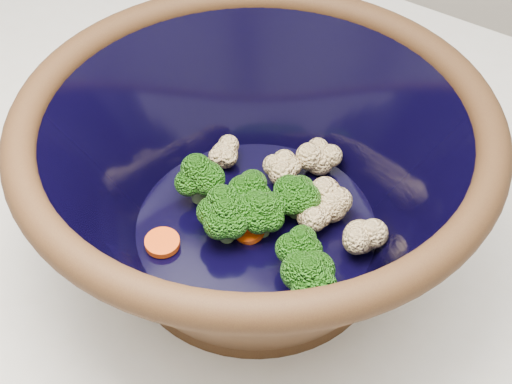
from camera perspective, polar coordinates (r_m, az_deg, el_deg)
The scene contains 2 objects.
mixing_bowl at distance 0.60m, azimuth 0.00°, elevation 1.11°, with size 0.43×0.43×0.17m.
vegetable_pile at distance 0.62m, azimuth 0.62°, elevation -1.18°, with size 0.19×0.19×0.06m.
Camera 1 is at (0.23, -0.23, 1.42)m, focal length 50.00 mm.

